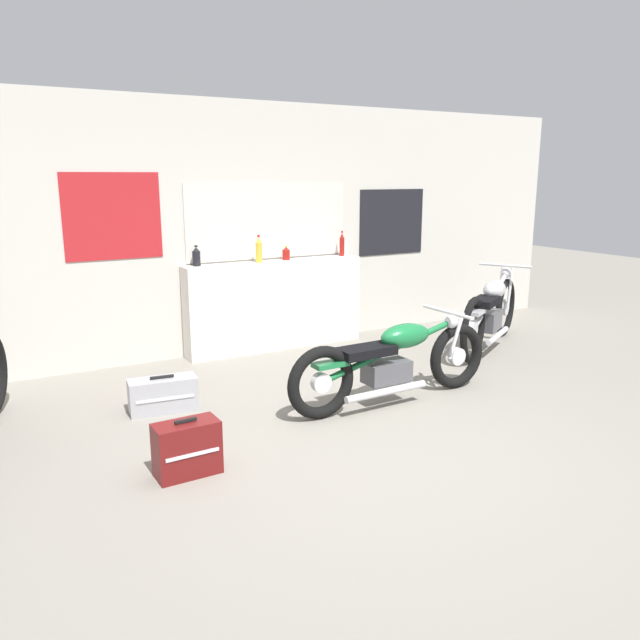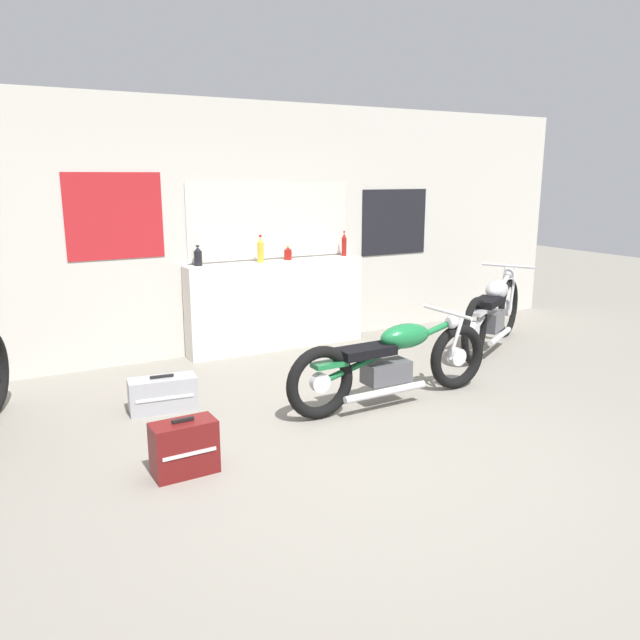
# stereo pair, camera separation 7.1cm
# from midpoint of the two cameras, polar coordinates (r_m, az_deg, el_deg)

# --- Properties ---
(ground_plane) EXTENTS (24.00, 24.00, 0.00)m
(ground_plane) POSITION_cam_midpoint_polar(r_m,az_deg,el_deg) (4.71, 4.30, -11.97)
(ground_plane) COLOR gray
(wall_back) EXTENTS (10.00, 0.07, 2.80)m
(wall_back) POSITION_cam_midpoint_polar(r_m,az_deg,el_deg) (7.10, -9.63, 8.15)
(wall_back) COLOR beige
(wall_back) RESTS_ON ground_plane
(sill_counter) EXTENTS (2.15, 0.28, 1.03)m
(sill_counter) POSITION_cam_midpoint_polar(r_m,az_deg,el_deg) (7.29, -4.38, 1.38)
(sill_counter) COLOR silver
(sill_counter) RESTS_ON ground_plane
(bottle_leftmost) EXTENTS (0.09, 0.09, 0.22)m
(bottle_leftmost) POSITION_cam_midpoint_polar(r_m,az_deg,el_deg) (6.90, -11.53, 5.68)
(bottle_leftmost) COLOR black
(bottle_leftmost) RESTS_ON sill_counter
(bottle_left_center) EXTENTS (0.07, 0.07, 0.31)m
(bottle_left_center) POSITION_cam_midpoint_polar(r_m,az_deg,el_deg) (7.06, -5.90, 6.35)
(bottle_left_center) COLOR gold
(bottle_left_center) RESTS_ON sill_counter
(bottle_center) EXTENTS (0.09, 0.09, 0.16)m
(bottle_center) POSITION_cam_midpoint_polar(r_m,az_deg,el_deg) (7.27, -3.39, 6.07)
(bottle_center) COLOR maroon
(bottle_center) RESTS_ON sill_counter
(bottle_right_center) EXTENTS (0.06, 0.06, 0.30)m
(bottle_right_center) POSITION_cam_midpoint_polar(r_m,az_deg,el_deg) (7.63, 1.75, 6.89)
(bottle_right_center) COLOR maroon
(bottle_right_center) RESTS_ON sill_counter
(motorcycle_green) EXTENTS (2.14, 0.64, 0.78)m
(motorcycle_green) POSITION_cam_midpoint_polar(r_m,az_deg,el_deg) (5.57, 6.39, -3.70)
(motorcycle_green) COLOR black
(motorcycle_green) RESTS_ON ground_plane
(motorcycle_silver) EXTENTS (1.85, 1.12, 0.93)m
(motorcycle_silver) POSITION_cam_midpoint_polar(r_m,az_deg,el_deg) (7.55, 15.10, 0.79)
(motorcycle_silver) COLOR black
(motorcycle_silver) RESTS_ON ground_plane
(hard_case_silver) EXTENTS (0.59, 0.30, 0.32)m
(hard_case_silver) POSITION_cam_midpoint_polar(r_m,az_deg,el_deg) (5.58, -14.51, -6.63)
(hard_case_silver) COLOR #9E9EA3
(hard_case_silver) RESTS_ON ground_plane
(hard_case_darkred) EXTENTS (0.44, 0.24, 0.40)m
(hard_case_darkred) POSITION_cam_midpoint_polar(r_m,az_deg,el_deg) (4.41, -12.52, -11.40)
(hard_case_darkred) COLOR maroon
(hard_case_darkred) RESTS_ON ground_plane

